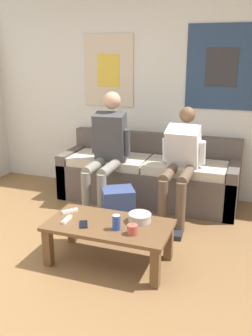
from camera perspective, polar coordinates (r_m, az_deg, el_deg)
name	(u,v)px	position (r m, az deg, el deg)	size (l,w,h in m)	color
ground_plane	(51,292)	(3.02, -11.30, -18.01)	(18.00, 18.00, 0.00)	brown
wall_back	(145,90)	(4.66, 2.90, 11.79)	(10.00, 0.07, 2.55)	silver
couch	(148,177)	(4.49, 3.39, -1.40)	(2.09, 0.70, 0.77)	#564C47
coffee_table	(109,231)	(3.18, -2.60, -9.50)	(1.04, 0.55, 0.36)	brown
person_seated_adult	(107,148)	(4.14, -2.94, 3.07)	(0.47, 0.84, 1.31)	gray
person_seated_teen	(181,160)	(3.95, 8.33, 1.17)	(0.47, 0.90, 1.17)	brown
backpack	(118,209)	(3.85, -1.18, -6.19)	(0.41, 0.40, 0.40)	navy
ceramic_bowl	(140,217)	(3.17, 2.11, -7.47)	(0.20, 0.20, 0.08)	#B7B2A8
pillar_candle	(132,229)	(2.97, 0.99, -9.35)	(0.08, 0.08, 0.09)	#B24C42
drink_can_blue	(116,222)	(3.03, -1.48, -8.28)	(0.07, 0.07, 0.12)	#28479E
game_controller_near_left	(67,220)	(3.23, -9.02, -7.77)	(0.04, 0.15, 0.03)	white
game_controller_near_right	(70,211)	(3.39, -8.56, -6.50)	(0.12, 0.13, 0.03)	white
cell_phone	(84,224)	(3.14, -6.48, -8.51)	(0.12, 0.15, 0.01)	black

